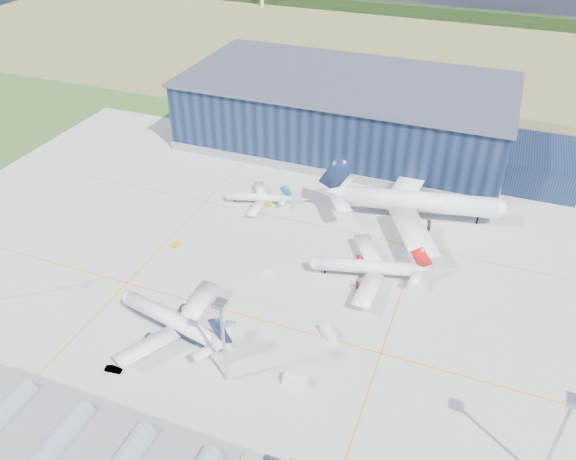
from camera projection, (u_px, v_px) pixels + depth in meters
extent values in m
plane|color=#284C1C|center=(243.00, 287.00, 150.20)|extent=(600.00, 600.00, 0.00)
cube|color=gray|center=(258.00, 265.00, 157.85)|extent=(220.00, 160.00, 0.06)
cube|color=orange|center=(227.00, 311.00, 142.49)|extent=(180.00, 0.40, 0.02)
cube|color=orange|center=(290.00, 219.00, 177.00)|extent=(180.00, 0.40, 0.02)
cube|color=orange|center=(166.00, 243.00, 166.76)|extent=(0.40, 120.00, 0.02)
cube|color=orange|center=(399.00, 300.00, 145.91)|extent=(0.40, 120.00, 0.02)
cube|color=olive|center=(407.00, 52.00, 318.92)|extent=(600.00, 220.00, 0.01)
cube|color=black|center=(431.00, 12.00, 378.00)|extent=(600.00, 8.00, 8.00)
cube|color=black|center=(346.00, 112.00, 215.95)|extent=(120.00, 60.00, 25.00)
cube|color=gray|center=(345.00, 138.00, 222.15)|extent=(121.00, 61.00, 3.20)
cube|color=#4C5060|center=(348.00, 80.00, 208.56)|extent=(122.00, 62.00, 1.20)
cube|color=black|center=(541.00, 165.00, 194.36)|extent=(24.00, 30.00, 12.00)
cube|color=black|center=(60.00, 456.00, 105.46)|extent=(65.00, 22.00, 6.00)
cube|color=slate|center=(56.00, 446.00, 103.64)|extent=(66.00, 23.00, 0.50)
cylinder|color=#8A9DAB|center=(55.00, 445.00, 103.52)|extent=(4.40, 18.00, 4.40)
cylinder|color=#B4B5BB|center=(224.00, 345.00, 117.96)|extent=(0.70, 0.70, 22.00)
cube|color=#B4B5BB|center=(220.00, 304.00, 111.42)|extent=(2.60, 2.60, 1.00)
cylinder|color=#B4B5BB|center=(555.00, 443.00, 98.59)|extent=(0.70, 0.70, 22.00)
cube|color=#B4B5BB|center=(574.00, 401.00, 92.06)|extent=(2.60, 2.60, 1.00)
cube|color=gold|center=(176.00, 245.00, 165.04)|extent=(2.21, 2.93, 1.15)
cube|color=silver|center=(295.00, 380.00, 122.67)|extent=(5.30, 2.72, 2.23)
cube|color=silver|center=(328.00, 332.00, 134.73)|extent=(4.86, 4.77, 2.14)
cube|color=gold|center=(270.00, 202.00, 184.25)|extent=(2.11, 3.22, 1.37)
cube|color=silver|center=(268.00, 273.00, 154.05)|extent=(2.95, 2.15, 1.19)
imported|color=#99999E|center=(113.00, 369.00, 125.86)|extent=(4.07, 1.89, 1.29)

